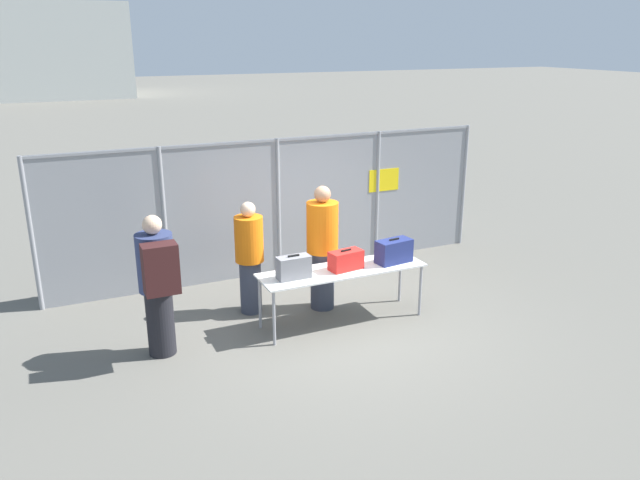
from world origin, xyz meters
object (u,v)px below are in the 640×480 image
at_px(suitcase_red, 346,260).
at_px(suitcase_grey, 294,267).
at_px(suitcase_navy, 394,251).
at_px(security_worker_near, 322,246).
at_px(security_worker_far, 250,256).
at_px(traveler_hooded, 158,281).
at_px(inspection_table, 342,273).
at_px(utility_trailer, 354,209).

bearing_deg(suitcase_red, suitcase_grey, -179.34).
relative_size(suitcase_navy, security_worker_near, 0.29).
bearing_deg(suitcase_red, security_worker_near, 98.86).
bearing_deg(security_worker_far, traveler_hooded, 3.25).
bearing_deg(suitcase_red, suitcase_navy, -2.28).
relative_size(inspection_table, traveler_hooded, 1.29).
relative_size(inspection_table, suitcase_navy, 4.36).
distance_m(inspection_table, utility_trailer, 4.48).
height_order(suitcase_grey, suitcase_navy, suitcase_navy).
relative_size(traveler_hooded, security_worker_near, 0.99).
xyz_separation_m(traveler_hooded, utility_trailer, (4.72, 3.83, -0.57)).
bearing_deg(utility_trailer, inspection_table, -119.75).
relative_size(security_worker_near, utility_trailer, 0.49).
bearing_deg(suitcase_red, security_worker_far, 141.40).
distance_m(suitcase_navy, security_worker_near, 1.04).
xyz_separation_m(inspection_table, suitcase_navy, (0.79, -0.06, 0.22)).
bearing_deg(security_worker_near, utility_trailer, -130.97).
bearing_deg(security_worker_far, suitcase_navy, 127.81).
distance_m(suitcase_grey, suitcase_navy, 1.53).
bearing_deg(utility_trailer, suitcase_navy, -109.92).
xyz_separation_m(traveler_hooded, security_worker_far, (1.44, 0.81, -0.15)).
xyz_separation_m(suitcase_grey, traveler_hooded, (-1.76, 0.08, 0.06)).
xyz_separation_m(suitcase_red, utility_trailer, (2.18, 3.91, -0.49)).
bearing_deg(suitcase_navy, inspection_table, 175.93).
bearing_deg(security_worker_near, traveler_hooded, 4.96).
distance_m(inspection_table, suitcase_grey, 0.77).
relative_size(traveler_hooded, security_worker_far, 1.10).
bearing_deg(suitcase_grey, utility_trailer, 52.93).
bearing_deg(inspection_table, security_worker_near, 95.00).
bearing_deg(traveler_hooded, utility_trailer, 38.90).
height_order(security_worker_far, utility_trailer, security_worker_far).
height_order(inspection_table, suitcase_grey, suitcase_grey).
bearing_deg(suitcase_navy, suitcase_grey, 179.22).
height_order(suitcase_red, security_worker_far, security_worker_far).
bearing_deg(traveler_hooded, suitcase_navy, -1.98).
height_order(suitcase_grey, utility_trailer, suitcase_grey).
bearing_deg(security_worker_far, suitcase_grey, 83.89).
height_order(suitcase_navy, security_worker_near, security_worker_near).
distance_m(suitcase_red, security_worker_far, 1.42).
relative_size(suitcase_red, security_worker_near, 0.26).
xyz_separation_m(inspection_table, suitcase_red, (0.04, -0.03, 0.19)).
xyz_separation_m(suitcase_navy, utility_trailer, (1.43, 3.94, -0.52)).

